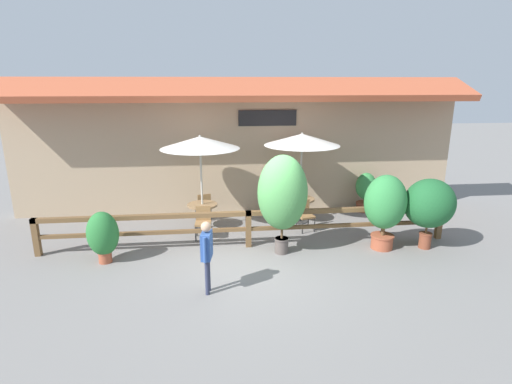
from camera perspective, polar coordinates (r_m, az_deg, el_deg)
The scene contains 17 objects.
ground_plane at distance 9.40m, azimuth -0.48°, elevation -10.28°, with size 60.00×60.00×0.00m, color slate.
building_facade at distance 12.70m, azimuth -2.39°, elevation 6.78°, with size 14.28×1.49×4.23m.
patio_railing at distance 10.09m, azimuth -1.09°, elevation -4.14°, with size 10.40×0.14×0.95m.
patio_umbrella_near at distance 11.02m, azimuth -8.00°, elevation 6.99°, with size 2.18×2.18×2.69m.
dining_table_near at distance 11.45m, azimuth -7.65°, elevation -2.44°, with size 0.85×0.85×0.74m.
chair_near_streetside at distance 10.81m, azimuth -7.55°, elevation -4.10°, with size 0.44×0.44×0.86m.
chair_near_wallside at distance 12.15m, azimuth -7.50°, elevation -1.89°, with size 0.51×0.51×0.86m.
patio_umbrella_middle at distance 11.55m, azimuth 6.59°, elevation 7.43°, with size 2.18×2.18×2.69m.
dining_table_middle at distance 11.96m, azimuth 6.31°, elevation -1.60°, with size 0.85×0.85×0.74m.
chair_middle_streetside at distance 11.37m, azimuth 6.97°, elevation -3.10°, with size 0.51×0.51×0.86m.
chair_middle_wallside at distance 12.62m, azimuth 5.60°, elevation -1.17°, with size 0.44×0.44×0.86m.
potted_plant_small_flowering at distance 9.49m, azimuth 3.81°, elevation -0.26°, with size 1.20×1.08×2.45m.
potted_plant_broad_leaf at distance 10.35m, azimuth 17.97°, elevation -1.82°, with size 1.04×0.94×1.91m.
potted_plant_entrance_palm at distance 9.88m, azimuth -21.03°, elevation -5.73°, with size 0.72×0.65×1.24m.
potted_plant_tall_tropical at distance 10.75m, azimuth 23.52°, elevation -1.60°, with size 1.26×1.13×1.80m.
potted_plant_corner_fern at distance 13.37m, azimuth 15.38°, elevation 0.23°, with size 0.65×0.59×1.27m.
pedestrian at distance 7.89m, azimuth -7.05°, elevation -7.93°, with size 0.24×0.53×1.50m.
Camera 1 is at (-0.85, -8.42, 4.08)m, focal length 28.00 mm.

